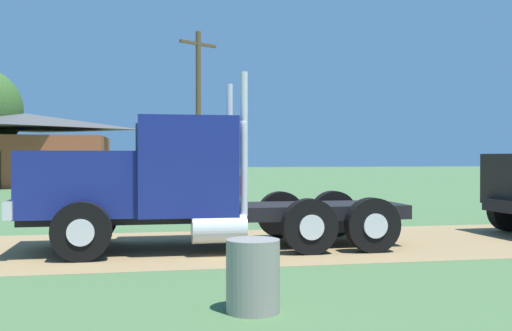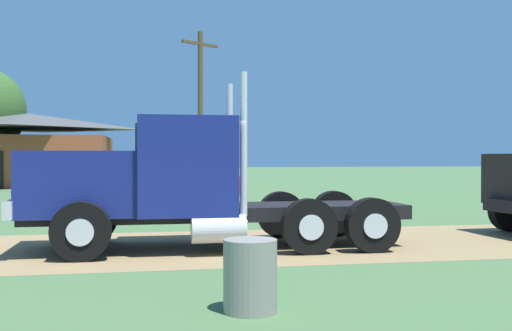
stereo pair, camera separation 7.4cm
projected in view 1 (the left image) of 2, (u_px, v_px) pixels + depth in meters
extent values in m
plane|color=#46683C|center=(175.00, 247.00, 12.06)|extent=(200.00, 200.00, 0.00)
cube|color=#90764D|center=(175.00, 247.00, 12.06)|extent=(120.00, 5.02, 0.01)
cube|color=black|center=(220.00, 212.00, 12.05)|extent=(7.56, 1.60, 0.28)
cube|color=navy|center=(82.00, 183.00, 11.54)|extent=(2.16, 2.08, 1.22)
cube|color=silver|center=(20.00, 206.00, 11.33)|extent=(0.17, 2.27, 0.32)
cube|color=navy|center=(185.00, 166.00, 11.91)|extent=(1.84, 2.38, 1.87)
cube|color=#2D3D4C|center=(137.00, 147.00, 11.72)|extent=(0.04, 1.98, 0.82)
cylinder|color=silver|center=(244.00, 144.00, 11.17)|extent=(0.14, 0.14, 2.70)
cylinder|color=silver|center=(230.00, 146.00, 13.02)|extent=(0.14, 0.14, 2.70)
cylinder|color=silver|center=(219.00, 229.00, 11.01)|extent=(1.00, 0.52, 0.52)
cylinder|color=black|center=(81.00, 232.00, 10.40)|extent=(1.05, 0.30, 1.05)
cylinder|color=silver|center=(80.00, 233.00, 10.25)|extent=(0.47, 0.04, 0.47)
cylinder|color=black|center=(92.00, 218.00, 12.73)|extent=(1.05, 0.30, 1.05)
cylinder|color=silver|center=(93.00, 217.00, 12.89)|extent=(0.47, 0.04, 0.47)
cylinder|color=black|center=(373.00, 225.00, 11.41)|extent=(1.05, 0.30, 1.05)
cylinder|color=silver|center=(376.00, 226.00, 11.25)|extent=(0.47, 0.04, 0.47)
cylinder|color=black|center=(333.00, 214.00, 13.74)|extent=(1.05, 0.30, 1.05)
cylinder|color=silver|center=(331.00, 213.00, 13.90)|extent=(0.47, 0.04, 0.47)
cylinder|color=black|center=(309.00, 226.00, 11.18)|extent=(1.05, 0.30, 1.05)
cylinder|color=silver|center=(312.00, 227.00, 11.02)|extent=(0.47, 0.04, 0.47)
cylinder|color=black|center=(281.00, 215.00, 13.50)|extent=(1.05, 0.30, 1.05)
cylinder|color=silver|center=(279.00, 214.00, 13.66)|extent=(0.47, 0.04, 0.47)
cylinder|color=black|center=(509.00, 210.00, 14.74)|extent=(1.06, 0.35, 1.05)
cylinder|color=silver|center=(504.00, 209.00, 14.89)|extent=(0.47, 0.06, 0.47)
cube|color=#B22D33|center=(231.00, 185.00, 17.01)|extent=(0.50, 0.54, 0.54)
sphere|color=#A08170|center=(231.00, 171.00, 17.00)|extent=(0.21, 0.21, 0.21)
cylinder|color=maroon|center=(231.00, 167.00, 17.00)|extent=(0.22, 0.22, 0.06)
cube|color=slate|center=(234.00, 208.00, 16.95)|extent=(0.24, 0.24, 0.76)
cube|color=slate|center=(229.00, 208.00, 17.09)|extent=(0.24, 0.24, 0.76)
cylinder|color=#B22D33|center=(239.00, 186.00, 16.81)|extent=(0.10, 0.10, 0.51)
cylinder|color=#B22D33|center=(224.00, 186.00, 17.20)|extent=(0.10, 0.10, 0.51)
cylinder|color=gray|center=(253.00, 276.00, 7.00)|extent=(0.63, 0.63, 0.85)
cube|color=brown|center=(25.00, 161.00, 38.20)|extent=(10.15, 7.89, 3.15)
pyramid|color=#4A4A4A|center=(25.00, 121.00, 38.17)|extent=(10.65, 8.28, 0.99)
cylinder|color=brown|center=(198.00, 113.00, 29.46)|extent=(0.26, 0.26, 8.02)
cube|color=brown|center=(198.00, 44.00, 29.42)|extent=(1.92, 1.32, 0.14)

